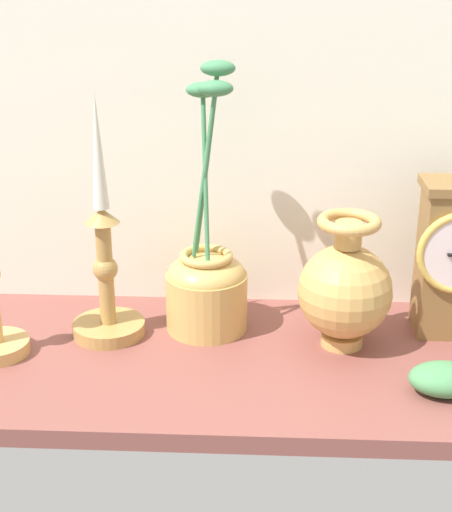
{
  "coord_description": "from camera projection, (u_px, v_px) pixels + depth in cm",
  "views": [
    {
      "loc": [
        -1.72,
        -89.11,
        49.86
      ],
      "look_at": [
        -6.13,
        0.0,
        14.0
      ],
      "focal_mm": 54.31,
      "sensor_mm": 36.0,
      "label": 1
    }
  ],
  "objects": [
    {
      "name": "ivy_sprig",
      "position": [
        445.0,
        379.0,
        0.92
      ],
      "size": [
        8.72,
        6.11,
        3.84
      ],
      "color": "#4A8A54",
      "rests_on": "ground_plane"
    },
    {
      "name": "candlestick_tall_center",
      "position": [
        105.0,
        271.0,
        1.03
      ],
      "size": [
        9.91,
        9.91,
        33.59
      ],
      "color": "#B28A49",
      "rests_on": "ground_plane"
    },
    {
      "name": "ground_plane",
      "position": [
        273.0,
        364.0,
        1.02
      ],
      "size": [
        100.0,
        36.0,
        2.4
      ],
      "primitive_type": "cube",
      "color": "brown"
    },
    {
      "name": "back_wall",
      "position": [
        277.0,
        82.0,
        1.06
      ],
      "size": [
        120.0,
        2.0,
        65.0
      ],
      "primitive_type": "cube",
      "color": "white",
      "rests_on": "ground_plane"
    },
    {
      "name": "brass_vase_bulbous",
      "position": [
        345.0,
        288.0,
        1.01
      ],
      "size": [
        12.44,
        12.44,
        18.17
      ],
      "color": "tan",
      "rests_on": "ground_plane"
    },
    {
      "name": "brass_vase_jar",
      "position": [
        207.0,
        281.0,
        1.06
      ],
      "size": [
        11.28,
        11.28,
        36.78
      ],
      "color": "tan",
      "rests_on": "ground_plane"
    }
  ]
}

